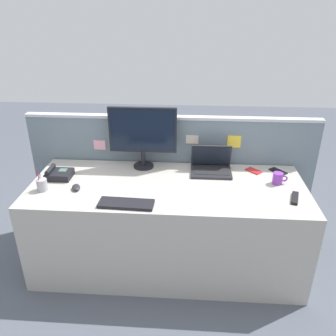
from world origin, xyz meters
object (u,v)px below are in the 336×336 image
Objects in this scene: cell_phone_red_case at (254,171)px; tv_remote at (295,198)px; desktop_monitor at (143,133)px; coffee_mug at (278,178)px; desk_phone at (59,174)px; pen_cup at (42,185)px; computer_mouse_right_hand at (76,187)px; laptop at (211,165)px; cell_phone_black_slab at (278,171)px; keyboard_main at (126,204)px.

tv_remote reaches higher than cell_phone_red_case.
desktop_monitor is 1.13m from coffee_mug.
desktop_monitor is 3.28× the size of tv_remote.
desk_phone is 1.09× the size of pen_cup.
pen_cup reaches higher than computer_mouse_right_hand.
pen_cup is at bearing -161.84° from laptop.
laptop is 0.56m from cell_phone_black_slab.
cell_phone_black_slab is (0.56, 0.02, -0.05)m from laptop.
desk_phone is (-0.65, -0.26, -0.27)m from desktop_monitor.
desktop_monitor is at bearing 174.80° from laptop.
computer_mouse_right_hand reaches higher than keyboard_main.
laptop is at bearing -5.20° from desktop_monitor.
coffee_mug is (0.15, -0.20, 0.04)m from cell_phone_red_case.
pen_cup is 1.56× the size of coffee_mug.
computer_mouse_right_hand is at bearing -172.63° from coffee_mug.
coffee_mug is at bearing 21.92° from keyboard_main.
computer_mouse_right_hand is at bearing 155.53° from cell_phone_black_slab.
keyboard_main is 1.18m from coffee_mug.
desktop_monitor is 3.93× the size of cell_phone_black_slab.
laptop is 1.23m from desk_phone.
computer_mouse_right_hand is 0.59× the size of tv_remote.
laptop is at bearing 0.82° from computer_mouse_right_hand.
laptop is 2.88× the size of coffee_mug.
cell_phone_red_case is 0.75× the size of tv_remote.
keyboard_main is 1.13m from cell_phone_red_case.
computer_mouse_right_hand is at bearing -136.08° from desktop_monitor.
laptop is at bearing 138.59° from cell_phone_red_case.
desk_phone reaches higher than cell_phone_red_case.
desktop_monitor reaches higher than coffee_mug.
coffee_mug reaches higher than keyboard_main.
coffee_mug is (1.52, 0.20, 0.03)m from computer_mouse_right_hand.
laptop is 0.72m from tv_remote.
laptop is 0.84m from keyboard_main.
pen_cup is at bearing -163.07° from tv_remote.
desktop_monitor reaches higher than keyboard_main.
desk_phone is at bearing 150.87° from keyboard_main.
tv_remote is at bearing -126.03° from cell_phone_black_slab.
pen_cup reaches higher than desk_phone.
coffee_mug is at bearing -12.55° from desktop_monitor.
desk_phone is 1.81m from tv_remote.
computer_mouse_right_hand reaches higher than cell_phone_black_slab.
tv_remote is at bearing 10.11° from keyboard_main.
cell_phone_black_slab is at bearing 2.14° from laptop.
keyboard_main is 2.14× the size of pen_cup.
keyboard_main is at bearing -160.54° from coffee_mug.
pen_cup is 1.68m from cell_phone_red_case.
cell_phone_black_slab is 0.84× the size of tv_remote.
cell_phone_black_slab is at bearing 29.78° from keyboard_main.
pen_cup is at bearing 150.90° from cell_phone_red_case.
tv_remote is at bearing -21.11° from computer_mouse_right_hand.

